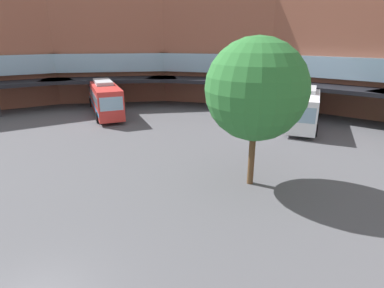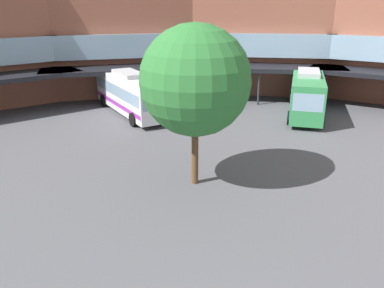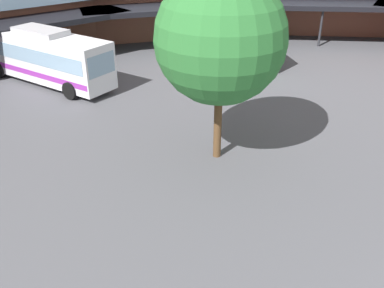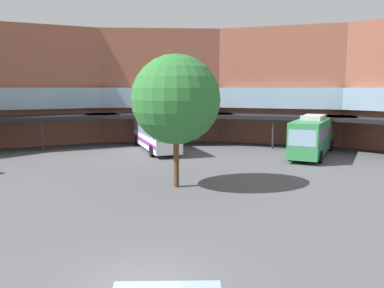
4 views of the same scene
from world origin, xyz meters
name	(u,v)px [view 4 (image 4 of 4)]	position (x,y,z in m)	size (l,w,h in m)	color
ground_plane	(142,286)	(0.00, 0.00, 0.00)	(123.05, 123.05, 0.00)	#515156
station_building	(159,89)	(0.00, 25.88, 6.19)	(79.36, 36.05, 12.85)	#93543F
bus_1	(155,132)	(-0.42, 27.50, 1.85)	(5.19, 10.89, 3.66)	white
bus_3	(313,135)	(14.22, 23.55, 1.90)	(7.30, 10.32, 3.76)	#338C4C
plaza_tree	(176,100)	(1.36, 12.68, 5.57)	(5.59, 5.59, 8.37)	brown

